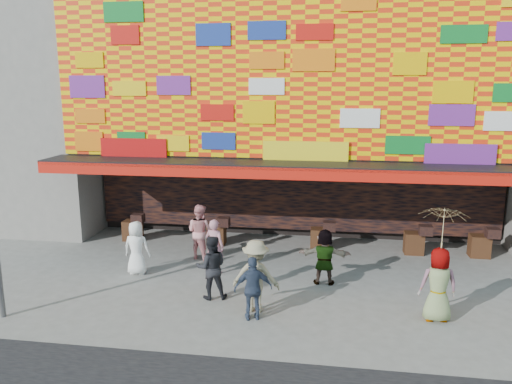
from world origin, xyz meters
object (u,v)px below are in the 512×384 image
ped_e (253,288)px  ped_c (211,267)px  ped_a (137,248)px  ped_d (256,276)px  parasol (443,229)px  ped_i (200,232)px  ped_b (215,246)px  ped_f (324,257)px  ped_g (438,285)px

ped_e → ped_c: bearing=-55.3°
ped_a → ped_d: size_ratio=0.88×
ped_d → parasol: (4.19, 0.14, 1.31)m
ped_e → ped_i: ped_i is taller
ped_b → ped_e: bearing=136.0°
ped_i → ped_a: bearing=69.1°
ped_f → ped_b: bearing=-6.4°
ped_b → ped_i: ped_i is taller
ped_c → ped_f: size_ratio=1.07×
ped_d → ped_c: bearing=-21.5°
ped_g → ped_i: size_ratio=1.00×
ped_c → parasol: bearing=161.8°
ped_a → ped_c: ped_c is taller
ped_d → ped_i: 4.11m
ped_a → ped_e: size_ratio=1.03×
ped_c → ped_e: size_ratio=1.09×
ped_b → ped_g: ped_g is taller
ped_c → ped_f: (2.81, 1.38, -0.05)m
ped_c → ped_e: (1.23, -1.00, -0.07)m
ped_d → parasol: 4.39m
ped_a → ped_d: ped_d is taller
ped_g → ped_e: bearing=4.3°
ped_b → ped_f: size_ratio=1.04×
ped_d → ped_f: bearing=-126.1°
ped_c → ped_b: bearing=-93.0°
ped_i → ped_e: bearing=143.0°
ped_e → ped_f: (1.58, 2.39, 0.01)m
ped_a → ped_b: 2.22m
ped_f → parasol: 3.47m
parasol → ped_a: bearing=167.7°
ped_b → ped_i: 1.35m
ped_e → ped_g: bearing=171.9°
ped_b → ped_d: ped_d is taller
ped_b → ped_e: 3.14m
ped_d → ped_g: size_ratio=1.02×
ped_b → ped_g: (5.74, -2.14, 0.07)m
ped_c → ped_d: ped_d is taller
ped_b → ped_e: size_ratio=1.06×
ped_e → ped_i: (-2.29, 3.85, 0.11)m
ped_d → ped_a: bearing=-23.5°
ped_e → ped_f: 2.86m
ped_g → ped_c: bearing=-8.2°
ped_f → ped_g: size_ratio=0.89×
ped_d → ped_i: size_ratio=1.02×
ped_a → ped_g: ped_g is taller
ped_a → ped_d: (3.73, -1.87, 0.10)m
ped_a → parasol: parasol is taller
ped_d → parasol: size_ratio=0.91×
ped_i → ped_g: bearing=175.5°
ped_b → parasol: 6.28m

